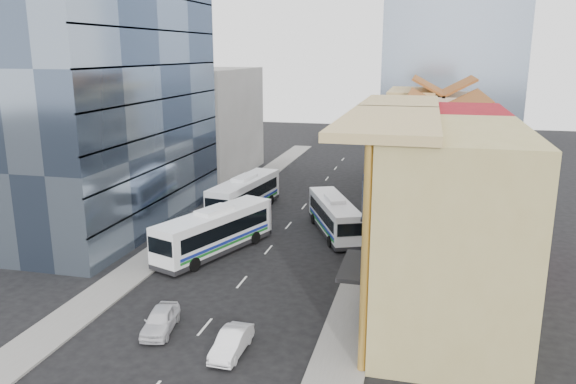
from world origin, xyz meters
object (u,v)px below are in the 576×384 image
(shophouse_tan, at_px, (450,230))
(office_tower, at_px, (100,65))
(sedan_left, at_px, (160,320))
(bus_right, at_px, (334,215))
(bus_left_near, at_px, (215,230))
(bus_left_far, at_px, (245,194))
(sedan_right, at_px, (232,343))

(shophouse_tan, bearing_deg, office_tower, 155.70)
(shophouse_tan, distance_m, sedan_left, 17.93)
(office_tower, height_order, bus_right, office_tower)
(bus_left_near, xyz_separation_m, bus_left_far, (-1.45, 12.13, -0.02))
(bus_left_near, xyz_separation_m, sedan_left, (1.68, -13.33, -1.25))
(shophouse_tan, relative_size, office_tower, 0.47)
(office_tower, height_order, bus_left_near, office_tower)
(shophouse_tan, xyz_separation_m, bus_left_far, (-19.49, 20.40, -4.08))
(shophouse_tan, xyz_separation_m, sedan_left, (-16.36, -5.06, -5.31))
(office_tower, height_order, sedan_left, office_tower)
(sedan_right, bearing_deg, office_tower, 134.86)
(shophouse_tan, height_order, bus_left_near, shophouse_tan)
(office_tower, height_order, bus_left_far, office_tower)
(bus_left_near, xyz_separation_m, bus_right, (8.66, 7.40, -0.20))
(bus_left_near, relative_size, bus_right, 1.12)
(sedan_right, bearing_deg, shophouse_tan, 30.77)
(office_tower, xyz_separation_m, sedan_left, (14.64, -19.06, -14.31))
(shophouse_tan, xyz_separation_m, sedan_right, (-11.40, -6.49, -5.36))
(bus_right, bearing_deg, bus_left_near, -162.84)
(office_tower, xyz_separation_m, sedan_right, (19.60, -20.49, -14.36))
(office_tower, xyz_separation_m, bus_left_far, (11.51, 6.40, -13.08))
(shophouse_tan, height_order, bus_left_far, shophouse_tan)
(bus_left_far, bearing_deg, shophouse_tan, -38.60)
(bus_left_far, xyz_separation_m, sedan_right, (8.09, -26.88, -1.28))
(shophouse_tan, distance_m, sedan_right, 14.16)
(bus_left_near, bearing_deg, bus_right, 60.74)
(sedan_left, height_order, sedan_right, sedan_left)
(shophouse_tan, bearing_deg, bus_left_near, 155.38)
(sedan_left, distance_m, sedan_right, 5.17)
(sedan_left, bearing_deg, sedan_right, -26.25)
(bus_left_far, height_order, sedan_right, bus_left_far)
(office_tower, relative_size, sedan_left, 7.36)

